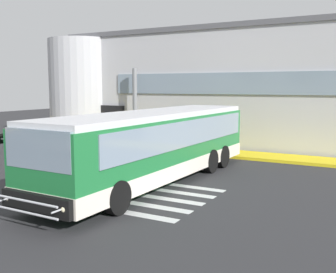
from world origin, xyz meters
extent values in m
cube|color=#2B2B2D|center=(0.00, 0.00, -0.01)|extent=(80.00, 90.00, 0.02)
cube|color=silver|center=(2.00, -6.00, 0.00)|extent=(4.40, 0.36, 0.01)
cube|color=silver|center=(2.00, -5.10, 0.00)|extent=(4.40, 0.36, 0.01)
cube|color=silver|center=(2.00, -4.20, 0.00)|extent=(4.40, 0.36, 0.01)
cube|color=silver|center=(2.00, -3.30, 0.00)|extent=(4.40, 0.36, 0.01)
cube|color=silver|center=(2.00, -2.40, 0.00)|extent=(4.40, 0.36, 0.01)
cube|color=#B7B7BC|center=(0.00, 12.00, 3.41)|extent=(20.45, 12.00, 6.81)
cube|color=#56565B|center=(0.00, 12.00, 6.96)|extent=(20.65, 12.20, 0.30)
cylinder|color=#B7B7BC|center=(-9.72, 6.50, 3.41)|extent=(4.40, 4.40, 6.81)
cube|color=black|center=(-6.72, 5.95, 1.20)|extent=(1.80, 0.16, 2.40)
cube|color=gray|center=(1.00, 5.96, 3.80)|extent=(14.45, 0.10, 1.20)
cube|color=yellow|center=(0.00, 4.80, 0.07)|extent=(24.45, 2.00, 0.15)
cylinder|color=slate|center=(-4.62, 5.40, 2.44)|extent=(0.28, 0.28, 4.58)
cube|color=#1E7238|center=(1.33, -2.30, 1.42)|extent=(2.83, 11.56, 2.15)
cube|color=silver|center=(1.33, -2.30, 0.62)|extent=(2.87, 11.60, 0.55)
cube|color=silver|center=(1.33, -2.30, 2.60)|extent=(2.72, 11.36, 0.20)
cube|color=gray|center=(1.20, -8.00, 2.02)|extent=(2.35, 0.18, 1.05)
cube|color=gray|center=(2.63, -2.03, 1.92)|extent=(0.29, 10.30, 0.95)
cube|color=gray|center=(0.05, -1.97, 1.92)|extent=(0.29, 10.30, 0.95)
cube|color=black|center=(1.20, -8.00, 2.38)|extent=(2.15, 0.15, 0.28)
cube|color=black|center=(1.19, -8.13, 0.63)|extent=(2.45, 0.26, 0.52)
sphere|color=beige|center=(2.22, -8.20, 0.65)|extent=(0.18, 0.18, 0.18)
sphere|color=beige|center=(0.17, -8.15, 0.65)|extent=(0.18, 0.18, 0.18)
cylinder|color=#B7B7BF|center=(-0.29, -7.76, 2.17)|extent=(0.40, 0.06, 0.05)
cube|color=black|center=(-0.49, -7.76, 2.17)|extent=(0.04, 0.20, 0.28)
cylinder|color=black|center=(2.41, -6.28, 0.50)|extent=(0.32, 1.01, 1.00)
cylinder|color=black|center=(0.06, -6.22, 0.50)|extent=(0.32, 1.01, 1.00)
cylinder|color=black|center=(2.57, 0.22, 0.50)|extent=(0.32, 1.01, 1.00)
cylinder|color=black|center=(0.22, 0.28, 0.50)|extent=(0.32, 1.01, 1.00)
cylinder|color=black|center=(2.60, 1.52, 0.50)|extent=(0.32, 1.01, 1.00)
cylinder|color=black|center=(0.25, 1.58, 0.50)|extent=(0.32, 1.01, 1.00)
cylinder|color=#B7B7BF|center=(1.18, -8.50, 0.50)|extent=(2.25, 0.11, 0.06)
cylinder|color=#B7B7BF|center=(1.18, -8.50, 0.80)|extent=(2.25, 0.11, 0.06)
cylinder|color=#B7B7BF|center=(2.16, -8.32, 0.65)|extent=(0.06, 0.50, 0.05)
cylinder|color=#B7B7BF|center=(0.21, -8.28, 0.65)|extent=(0.06, 0.50, 0.05)
cylinder|color=#2D2D33|center=(-3.72, 4.46, 0.57)|extent=(0.15, 0.15, 0.85)
cylinder|color=#2D2D33|center=(-3.92, 4.44, 0.57)|extent=(0.15, 0.15, 0.85)
cube|color=#4C4751|center=(-3.82, 4.45, 1.29)|extent=(0.40, 0.26, 0.58)
sphere|color=tan|center=(-3.82, 4.45, 1.71)|extent=(0.23, 0.23, 0.23)
cylinder|color=#4C4751|center=(-3.57, 4.48, 1.24)|extent=(0.09, 0.09, 0.55)
cylinder|color=#4C4751|center=(-4.07, 4.42, 1.24)|extent=(0.09, 0.09, 0.55)
cylinder|color=#2D2D33|center=(-2.69, 4.77, 0.57)|extent=(0.15, 0.15, 0.85)
cylinder|color=#2D2D33|center=(-2.86, 4.66, 0.57)|extent=(0.15, 0.15, 0.85)
cube|color=#338C4C|center=(-2.78, 4.71, 1.29)|extent=(0.44, 0.39, 0.58)
sphere|color=tan|center=(-2.78, 4.71, 1.71)|extent=(0.23, 0.23, 0.23)
cylinder|color=#338C4C|center=(-2.57, 4.85, 1.24)|extent=(0.09, 0.09, 0.55)
cylinder|color=#338C4C|center=(-2.99, 4.58, 1.24)|extent=(0.09, 0.09, 0.55)
cube|color=black|center=(-2.87, 4.86, 1.27)|extent=(0.35, 0.31, 0.44)
camera|label=1|loc=(9.04, -15.41, 3.64)|focal=43.22mm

